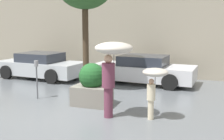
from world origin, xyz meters
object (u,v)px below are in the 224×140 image
Objects in this scene: parked_car_near at (143,70)px; person_child at (154,79)px; parking_meter at (36,72)px; parked_car_far at (41,66)px; person_adult at (112,59)px; planter_box at (92,86)px.

person_child is at bearing -159.64° from parked_car_near.
person_child is 4.26m from parking_meter.
parking_meter is at bearing -143.10° from parked_car_far.
person_adult is at bearing -124.97° from parked_car_far.
person_adult reaches higher than parked_car_far.
parking_meter reaches higher than parked_car_near.
parked_car_far is (-5.12, 4.34, -1.05)m from person_adult.
person_adult is at bearing -162.19° from person_child.
person_child is at bearing 9.78° from person_adult.
parked_car_far is (-4.11, 3.38, -0.03)m from planter_box.
parked_car_near is at bearing 53.09° from parking_meter.
planter_box is at bearing 172.77° from parked_car_near.
person_child reaches higher than parking_meter.
person_adult reaches higher than planter_box.
parked_car_near is 4.73m from parking_meter.
planter_box is at bearing -124.11° from parked_car_far.
planter_box is 1.01× the size of parking_meter.
parked_car_near is 3.39× the size of parking_meter.
parked_car_far is at bearing 121.61° from parking_meter.
person_child reaches higher than planter_box.
person_child is 7.49m from parked_car_far.
person_adult is at bearing -18.30° from parking_meter.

